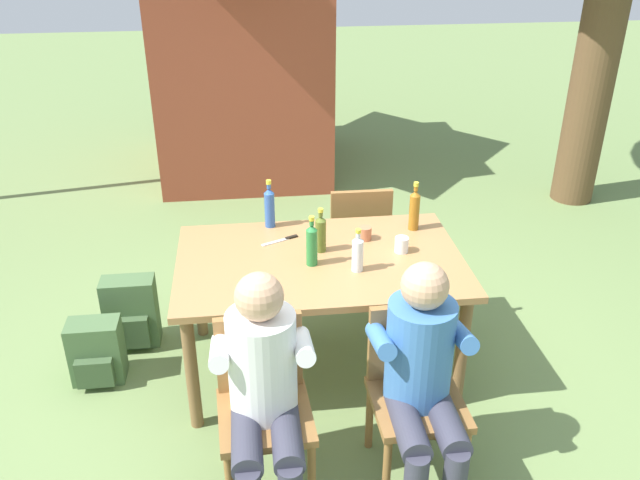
{
  "coord_description": "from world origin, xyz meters",
  "views": [
    {
      "loc": [
        -0.4,
        -3.3,
        2.62
      ],
      "look_at": [
        0.0,
        0.0,
        0.89
      ],
      "focal_mm": 37.16,
      "sensor_mm": 36.0,
      "label": 1
    }
  ],
  "objects_px": {
    "bottle_amber": "(414,209)",
    "table_knife": "(283,240)",
    "person_in_plaid_shirt": "(423,371)",
    "chair_near_right": "(414,384)",
    "brick_kiosk": "(240,29)",
    "backpack_by_near_side": "(97,353)",
    "bottle_clear": "(358,253)",
    "cup_terracotta": "(365,233)",
    "bottle_blue": "(270,207)",
    "person_in_white_shirt": "(264,383)",
    "chair_far_right": "(358,234)",
    "bottle_green": "(312,244)",
    "bottle_olive": "(321,233)",
    "cup_white": "(402,245)",
    "backpack_by_far_side": "(131,314)",
    "dining_table": "(320,271)",
    "chair_near_left": "(263,396)"
  },
  "relations": [
    {
      "from": "bottle_olive",
      "to": "chair_near_left",
      "type": "bearing_deg",
      "value": -113.13
    },
    {
      "from": "person_in_white_shirt",
      "to": "bottle_green",
      "type": "xyz_separation_m",
      "value": [
        0.32,
        0.87,
        0.24
      ]
    },
    {
      "from": "chair_far_right",
      "to": "backpack_by_near_side",
      "type": "distance_m",
      "value": 1.91
    },
    {
      "from": "person_in_white_shirt",
      "to": "bottle_olive",
      "type": "relative_size",
      "value": 4.33
    },
    {
      "from": "bottle_blue",
      "to": "backpack_by_far_side",
      "type": "distance_m",
      "value": 1.14
    },
    {
      "from": "dining_table",
      "to": "chair_near_left",
      "type": "xyz_separation_m",
      "value": [
        -0.37,
        -0.82,
        -0.19
      ]
    },
    {
      "from": "dining_table",
      "to": "brick_kiosk",
      "type": "distance_m",
      "value": 3.67
    },
    {
      "from": "bottle_amber",
      "to": "brick_kiosk",
      "type": "height_order",
      "value": "brick_kiosk"
    },
    {
      "from": "bottle_green",
      "to": "bottle_amber",
      "type": "relative_size",
      "value": 0.95
    },
    {
      "from": "bottle_clear",
      "to": "cup_white",
      "type": "relative_size",
      "value": 2.78
    },
    {
      "from": "chair_far_right",
      "to": "bottle_olive",
      "type": "xyz_separation_m",
      "value": [
        -0.35,
        -0.72,
        0.39
      ]
    },
    {
      "from": "bottle_clear",
      "to": "bottle_amber",
      "type": "distance_m",
      "value": 0.64
    },
    {
      "from": "chair_near_left",
      "to": "bottle_olive",
      "type": "distance_m",
      "value": 1.07
    },
    {
      "from": "bottle_blue",
      "to": "brick_kiosk",
      "type": "height_order",
      "value": "brick_kiosk"
    },
    {
      "from": "cup_white",
      "to": "table_knife",
      "type": "height_order",
      "value": "cup_white"
    },
    {
      "from": "chair_near_right",
      "to": "bottle_green",
      "type": "relative_size",
      "value": 2.91
    },
    {
      "from": "bottle_blue",
      "to": "bottle_amber",
      "type": "bearing_deg",
      "value": -9.35
    },
    {
      "from": "cup_white",
      "to": "brick_kiosk",
      "type": "xyz_separation_m",
      "value": [
        -0.85,
        3.55,
        0.62
      ]
    },
    {
      "from": "chair_near_left",
      "to": "brick_kiosk",
      "type": "distance_m",
      "value": 4.49
    },
    {
      "from": "chair_far_right",
      "to": "bottle_green",
      "type": "height_order",
      "value": "bottle_green"
    },
    {
      "from": "cup_white",
      "to": "backpack_by_far_side",
      "type": "xyz_separation_m",
      "value": [
        -1.66,
        0.35,
        -0.58
      ]
    },
    {
      "from": "cup_terracotta",
      "to": "brick_kiosk",
      "type": "xyz_separation_m",
      "value": [
        -0.67,
        3.37,
        0.63
      ]
    },
    {
      "from": "person_in_white_shirt",
      "to": "brick_kiosk",
      "type": "height_order",
      "value": "brick_kiosk"
    },
    {
      "from": "backpack_by_near_side",
      "to": "bottle_clear",
      "type": "bearing_deg",
      "value": -7.06
    },
    {
      "from": "bottle_clear",
      "to": "bottle_green",
      "type": "distance_m",
      "value": 0.26
    },
    {
      "from": "chair_near_right",
      "to": "backpack_by_far_side",
      "type": "height_order",
      "value": "chair_near_right"
    },
    {
      "from": "dining_table",
      "to": "bottle_clear",
      "type": "bearing_deg",
      "value": -39.6
    },
    {
      "from": "person_in_white_shirt",
      "to": "table_knife",
      "type": "distance_m",
      "value": 1.19
    },
    {
      "from": "bottle_clear",
      "to": "cup_terracotta",
      "type": "relative_size",
      "value": 3.13
    },
    {
      "from": "bottle_olive",
      "to": "backpack_by_near_side",
      "type": "relative_size",
      "value": 0.68
    },
    {
      "from": "bottle_amber",
      "to": "table_knife",
      "type": "distance_m",
      "value": 0.83
    },
    {
      "from": "dining_table",
      "to": "brick_kiosk",
      "type": "relative_size",
      "value": 0.6
    },
    {
      "from": "chair_near_right",
      "to": "bottle_clear",
      "type": "distance_m",
      "value": 0.79
    },
    {
      "from": "bottle_green",
      "to": "brick_kiosk",
      "type": "distance_m",
      "value": 3.69
    },
    {
      "from": "table_knife",
      "to": "bottle_blue",
      "type": "bearing_deg",
      "value": 107.15
    },
    {
      "from": "bottle_green",
      "to": "person_in_white_shirt",
      "type": "bearing_deg",
      "value": -110.04
    },
    {
      "from": "chair_near_right",
      "to": "brick_kiosk",
      "type": "xyz_separation_m",
      "value": [
        -0.74,
        4.39,
        0.94
      ]
    },
    {
      "from": "cup_terracotta",
      "to": "bottle_olive",
      "type": "bearing_deg",
      "value": -158.2
    },
    {
      "from": "dining_table",
      "to": "bottle_clear",
      "type": "height_order",
      "value": "bottle_clear"
    },
    {
      "from": "person_in_plaid_shirt",
      "to": "table_knife",
      "type": "xyz_separation_m",
      "value": [
        -0.57,
        1.18,
        0.11
      ]
    },
    {
      "from": "bottle_olive",
      "to": "cup_white",
      "type": "height_order",
      "value": "bottle_olive"
    },
    {
      "from": "bottle_blue",
      "to": "dining_table",
      "type": "bearing_deg",
      "value": -60.18
    },
    {
      "from": "bottle_olive",
      "to": "backpack_by_far_side",
      "type": "xyz_separation_m",
      "value": [
        -1.19,
        0.28,
        -0.65
      ]
    },
    {
      "from": "person_in_plaid_shirt",
      "to": "bottle_green",
      "type": "height_order",
      "value": "person_in_plaid_shirt"
    },
    {
      "from": "chair_near_right",
      "to": "bottle_green",
      "type": "distance_m",
      "value": 0.96
    },
    {
      "from": "person_in_white_shirt",
      "to": "bottle_green",
      "type": "distance_m",
      "value": 0.95
    },
    {
      "from": "bottle_amber",
      "to": "backpack_by_far_side",
      "type": "relative_size",
      "value": 0.66
    },
    {
      "from": "bottle_amber",
      "to": "cup_terracotta",
      "type": "relative_size",
      "value": 3.87
    },
    {
      "from": "bottle_amber",
      "to": "chair_far_right",
      "type": "bearing_deg",
      "value": 116.8
    },
    {
      "from": "bottle_blue",
      "to": "backpack_by_near_side",
      "type": "height_order",
      "value": "bottle_blue"
    }
  ]
}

